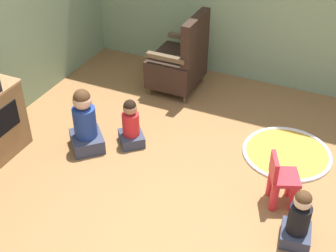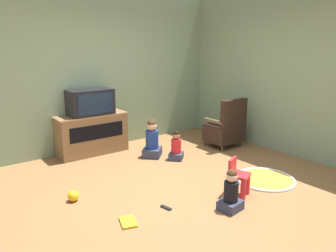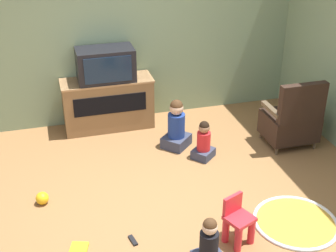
{
  "view_description": "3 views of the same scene",
  "coord_description": "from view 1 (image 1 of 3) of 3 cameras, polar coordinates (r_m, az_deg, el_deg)",
  "views": [
    {
      "loc": [
        -2.58,
        -1.04,
        2.85
      ],
      "look_at": [
        0.05,
        0.18,
        0.8
      ],
      "focal_mm": 50.0,
      "sensor_mm": 36.0,
      "label": 1
    },
    {
      "loc": [
        -2.61,
        -3.26,
        1.91
      ],
      "look_at": [
        0.26,
        0.55,
        0.7
      ],
      "focal_mm": 35.0,
      "sensor_mm": 36.0,
      "label": 2
    },
    {
      "loc": [
        -1.12,
        -3.86,
        3.07
      ],
      "look_at": [
        0.05,
        0.31,
        0.81
      ],
      "focal_mm": 50.0,
      "sensor_mm": 36.0,
      "label": 3
    }
  ],
  "objects": [
    {
      "name": "ground_plane",
      "position": [
        3.98,
        2.02,
        -10.49
      ],
      "size": [
        30.0,
        30.0,
        0.0
      ],
      "primitive_type": "plane",
      "color": "olive"
    },
    {
      "name": "black_armchair",
      "position": [
        5.43,
        1.49,
        7.85
      ],
      "size": [
        0.64,
        0.55,
        0.93
      ],
      "rotation": [
        0.0,
        0.0,
        3.14
      ],
      "color": "brown",
      "rests_on": "ground_plane"
    },
    {
      "name": "yellow_kid_chair",
      "position": [
        4.04,
        13.7,
        -6.73
      ],
      "size": [
        0.32,
        0.31,
        0.48
      ],
      "rotation": [
        0.0,
        0.0,
        0.39
      ],
      "color": "red",
      "rests_on": "ground_plane"
    },
    {
      "name": "play_mat",
      "position": [
        4.71,
        14.28,
        -3.22
      ],
      "size": [
        0.86,
        0.86,
        0.04
      ],
      "color": "gold",
      "rests_on": "ground_plane"
    },
    {
      "name": "child_watching_left",
      "position": [
        4.59,
        -4.55,
        0.1
      ],
      "size": [
        0.34,
        0.34,
        0.5
      ],
      "rotation": [
        0.0,
        0.0,
        0.72
      ],
      "color": "#33384C",
      "rests_on": "ground_plane"
    },
    {
      "name": "child_watching_center",
      "position": [
        4.55,
        -10.09,
        0.29
      ],
      "size": [
        0.45,
        0.44,
        0.66
      ],
      "rotation": [
        0.0,
        0.0,
        0.77
      ],
      "color": "#33384C",
      "rests_on": "ground_plane"
    },
    {
      "name": "child_watching_right",
      "position": [
        3.75,
        15.63,
        -11.01
      ],
      "size": [
        0.29,
        0.26,
        0.51
      ],
      "rotation": [
        0.0,
        0.0,
        0.14
      ],
      "color": "#33384C",
      "rests_on": "ground_plane"
    }
  ]
}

